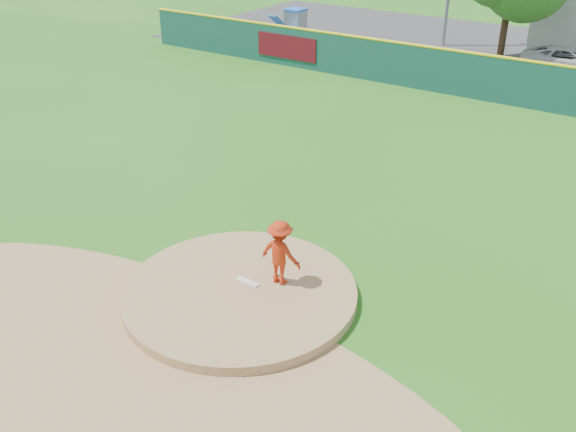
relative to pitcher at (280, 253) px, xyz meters
The scene contains 10 objects.
ground 1.45m from the pitcher, 128.59° to the right, with size 120.00×120.00×0.00m, color #286B19.
pitchers_mound 1.45m from the pitcher, 128.59° to the right, with size 5.50×5.50×0.50m, color #9E774C.
pitching_rubber 1.11m from the pitcher, 142.43° to the right, with size 0.60×0.15×0.04m, color white.
infield_dirt_arc 3.97m from the pitcher, 99.32° to the right, with size 15.40×15.40×0.01m, color #9E774C.
parking_lot 26.25m from the pitcher, 91.35° to the left, with size 44.00×16.00×0.02m, color #38383A.
pitcher is the anchor object (origin of this frame).
van 24.10m from the pitcher, 88.03° to the left, with size 2.07×4.48×1.25m, color silver.
fence_banners 17.36m from the pitcher, 99.07° to the left, with size 21.31×0.04×1.20m.
playground_slide 27.67m from the pitcher, 123.13° to the left, with size 1.09×3.08×1.70m.
outfield_fence 17.23m from the pitcher, 92.06° to the left, with size 40.00×0.14×2.07m.
Camera 1 is at (7.97, -9.66, 8.76)m, focal length 40.00 mm.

